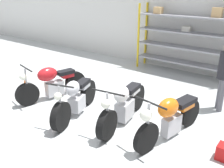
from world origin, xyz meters
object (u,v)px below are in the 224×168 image
object	(u,v)px
shelving_rack	(186,38)
motorcycle_silver	(76,99)
motorcycle_red	(52,83)
traffic_cone	(26,86)
motorcycle_orange	(170,116)
motorcycle_white	(124,105)

from	to	relation	value
shelving_rack	motorcycle_silver	xyz separation A→B (m)	(-0.80, -4.50, -0.83)
motorcycle_red	traffic_cone	world-z (taller)	motorcycle_red
motorcycle_red	motorcycle_orange	distance (m)	3.42
shelving_rack	motorcycle_white	world-z (taller)	shelving_rack
motorcycle_orange	traffic_cone	xyz separation A→B (m)	(-4.18, -0.47, -0.22)
shelving_rack	motorcycle_silver	world-z (taller)	shelving_rack
motorcycle_orange	motorcycle_white	bearing A→B (deg)	-77.70
motorcycle_silver	traffic_cone	world-z (taller)	motorcycle_silver
motorcycle_red	motorcycle_orange	world-z (taller)	motorcycle_orange
motorcycle_white	traffic_cone	xyz separation A→B (m)	(-3.07, -0.43, -0.16)
motorcycle_silver	motorcycle_white	size ratio (longest dim) A/B	0.92
motorcycle_silver	motorcycle_orange	distance (m)	2.24
motorcycle_white	traffic_cone	bearing A→B (deg)	-91.07
shelving_rack	motorcycle_orange	distance (m)	4.35
shelving_rack	motorcycle_white	distance (m)	4.17
motorcycle_silver	motorcycle_white	distance (m)	1.17
motorcycle_silver	traffic_cone	size ratio (longest dim) A/B	3.61
motorcycle_orange	traffic_cone	size ratio (longest dim) A/B	3.75
motorcycle_orange	motorcycle_silver	bearing A→B (deg)	-67.75
motorcycle_red	motorcycle_silver	distance (m)	1.26
motorcycle_white	traffic_cone	size ratio (longest dim) A/B	3.94
shelving_rack	motorcycle_orange	size ratio (longest dim) A/B	1.72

